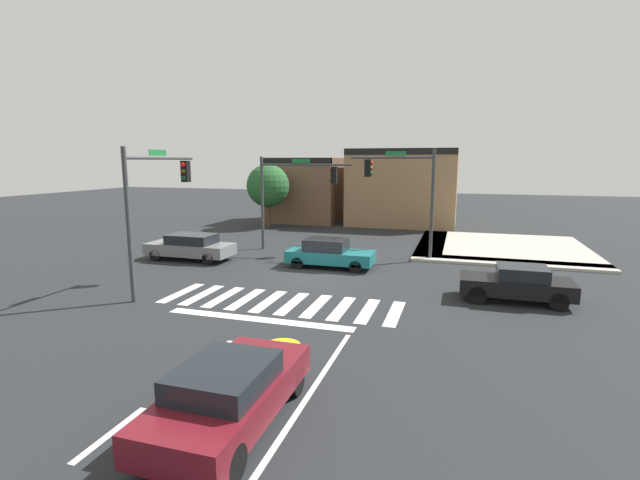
% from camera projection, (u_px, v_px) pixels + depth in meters
% --- Properties ---
extents(ground_plane, '(120.00, 120.00, 0.00)m').
position_uv_depth(ground_plane, '(316.00, 275.00, 21.86)').
color(ground_plane, '#232628').
extents(crosswalk_near, '(9.24, 2.86, 0.01)m').
position_uv_depth(crosswalk_near, '(280.00, 302.00, 17.62)').
color(crosswalk_near, silver).
rests_on(crosswalk_near, ground_plane).
extents(lane_markings, '(6.80, 18.75, 0.01)m').
position_uv_depth(lane_markings, '(215.00, 392.00, 10.76)').
color(lane_markings, white).
rests_on(lane_markings, ground_plane).
extents(bike_detector_marking, '(1.08, 1.08, 0.01)m').
position_uv_depth(bike_detector_marking, '(283.00, 345.00, 13.54)').
color(bike_detector_marking, yellow).
rests_on(bike_detector_marking, ground_plane).
extents(curb_corner_northeast, '(10.00, 10.60, 0.15)m').
position_uv_depth(curb_corner_northeast, '(493.00, 248.00, 28.24)').
color(curb_corner_northeast, '#B2AA9E').
rests_on(curb_corner_northeast, ground_plane).
extents(storefront_row, '(16.09, 6.39, 6.35)m').
position_uv_depth(storefront_row, '(368.00, 188.00, 39.56)').
color(storefront_row, brown).
rests_on(storefront_row, ground_plane).
extents(traffic_signal_northwest, '(5.67, 0.32, 5.63)m').
position_uv_depth(traffic_signal_northwest, '(294.00, 186.00, 27.14)').
color(traffic_signal_northwest, '#383A3D').
rests_on(traffic_signal_northwest, ground_plane).
extents(traffic_signal_northeast, '(4.58, 0.32, 6.05)m').
position_uv_depth(traffic_signal_northeast, '(404.00, 184.00, 24.86)').
color(traffic_signal_northeast, '#383A3D').
rests_on(traffic_signal_northeast, ground_plane).
extents(traffic_signal_southwest, '(0.32, 4.54, 5.90)m').
position_uv_depth(traffic_signal_southwest, '(155.00, 194.00, 18.60)').
color(traffic_signal_southwest, '#383A3D').
rests_on(traffic_signal_southwest, ground_plane).
extents(car_black, '(4.11, 1.73, 1.41)m').
position_uv_depth(car_black, '(517.00, 284.00, 17.62)').
color(car_black, black).
rests_on(car_black, ground_plane).
extents(car_teal, '(4.39, 1.79, 1.46)m').
position_uv_depth(car_teal, '(329.00, 253.00, 23.31)').
color(car_teal, '#196B70').
rests_on(car_teal, ground_plane).
extents(car_gray, '(4.76, 1.87, 1.43)m').
position_uv_depth(car_gray, '(191.00, 246.00, 25.10)').
color(car_gray, slate).
rests_on(car_gray, ground_plane).
extents(car_maroon, '(1.91, 4.52, 1.41)m').
position_uv_depth(car_maroon, '(229.00, 392.00, 9.32)').
color(car_maroon, maroon).
rests_on(car_maroon, ground_plane).
extents(roadside_tree, '(3.45, 3.45, 5.13)m').
position_uv_depth(roadside_tree, '(268.00, 186.00, 36.93)').
color(roadside_tree, '#4C3823').
rests_on(roadside_tree, ground_plane).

